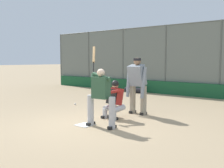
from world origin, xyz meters
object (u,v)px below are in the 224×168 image
Objects in this scene: batter_at_plate at (101,95)px; baseball_loose at (75,104)px; equipment_bag_dugout_side at (135,90)px; catcher_behind_plate at (113,99)px; umpire_home at (137,84)px.

batter_at_plate reaches higher than baseball_loose.
baseball_loose is 4.64m from equipment_bag_dugout_side.
umpire_home is (-0.21, -0.98, 0.39)m from catcher_behind_plate.
catcher_behind_plate is 2.85m from baseball_loose.
equipment_bag_dugout_side is (3.13, -4.59, -0.83)m from umpire_home.
baseball_loose is (2.63, -0.93, -0.56)m from catcher_behind_plate.
catcher_behind_plate is 0.88× the size of equipment_bag_dugout_side.
equipment_bag_dugout_side is (3.28, -6.55, -0.68)m from batter_at_plate.
batter_at_plate is 1.97m from umpire_home.
baseball_loose is 0.06× the size of equipment_bag_dugout_side.
equipment_bag_dugout_side is (0.29, -4.63, 0.12)m from baseball_loose.
equipment_bag_dugout_side is at bearing -86.46° from baseball_loose.
umpire_home is 1.39× the size of equipment_bag_dugout_side.
baseball_loose is at bearing -10.47° from catcher_behind_plate.
catcher_behind_plate reaches higher than equipment_bag_dugout_side.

